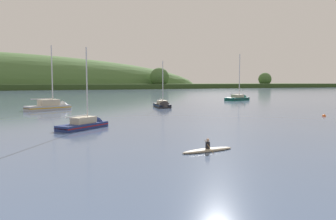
% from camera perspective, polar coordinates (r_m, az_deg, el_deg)
% --- Properties ---
extents(sailboat_near_mooring, '(6.29, 5.60, 9.25)m').
position_cam_1_polar(sailboat_near_mooring, '(36.43, -13.43, -2.60)').
color(sailboat_near_mooring, navy).
rests_on(sailboat_near_mooring, ground).
extents(sailboat_midwater_white, '(8.70, 5.92, 12.30)m').
position_cam_1_polar(sailboat_midwater_white, '(62.00, -18.87, 0.40)').
color(sailboat_midwater_white, '#ADB2BC').
rests_on(sailboat_midwater_white, ground).
extents(sailboat_far_left, '(8.52, 5.70, 13.53)m').
position_cam_1_polar(sailboat_far_left, '(91.15, 12.00, 1.78)').
color(sailboat_far_left, '#0F564C').
rests_on(sailboat_far_left, ground).
extents(sailboat_outer_reach, '(3.16, 6.81, 9.82)m').
position_cam_1_polar(sailboat_outer_reach, '(63.97, -0.86, 0.69)').
color(sailboat_outer_reach, '#232328').
rests_on(sailboat_outer_reach, ground).
extents(canoe_with_paddler, '(4.18, 1.67, 1.02)m').
position_cam_1_polar(canoe_with_paddler, '(23.77, 6.75, -6.75)').
color(canoe_with_paddler, gray).
rests_on(canoe_with_paddler, ground).
extents(mooring_buoy_foreground, '(0.54, 0.54, 0.62)m').
position_cam_1_polar(mooring_buoy_foreground, '(52.35, 24.96, -0.97)').
color(mooring_buoy_foreground, '#EA5B19').
rests_on(mooring_buoy_foreground, ground).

